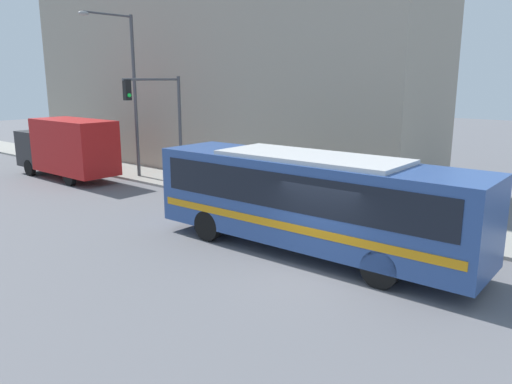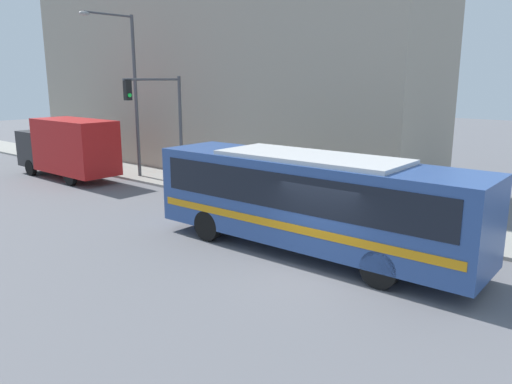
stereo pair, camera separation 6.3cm
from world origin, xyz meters
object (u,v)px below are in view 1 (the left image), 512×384
Objects in this scene: city_bus at (310,197)px; fire_hydrant at (265,193)px; traffic_light_pole at (162,113)px; parking_meter at (216,175)px; pedestrian_near_corner at (239,171)px; delivery_truck at (67,147)px; street_lamp at (128,83)px.

fire_hydrant is at bearing 50.65° from city_bus.
parking_meter is at bearing -69.23° from traffic_light_pole.
pedestrian_near_corner is at bearing 65.29° from fire_hydrant.
parking_meter is 0.69× the size of pedestrian_near_corner.
street_lamp is at bearing -51.53° from delivery_truck.
delivery_truck is 0.85× the size of street_lamp.
delivery_truck is at bearing 128.47° from street_lamp.
traffic_light_pole is at bearing -77.86° from delivery_truck.
street_lamp is (2.21, -2.78, 3.36)m from delivery_truck.
pedestrian_near_corner reaches higher than parking_meter.
delivery_truck is 9.11× the size of fire_hydrant.
traffic_light_pole is (1.38, -6.39, 2.04)m from delivery_truck.
fire_hydrant is at bearing -89.19° from street_lamp.
delivery_truck is 4.11× the size of pedestrian_near_corner.
traffic_light_pole is at bearing -103.00° from street_lamp.
delivery_truck is (1.48, 16.75, -0.06)m from city_bus.
street_lamp reaches higher than pedestrian_near_corner.
delivery_truck is 6.85m from traffic_light_pole.
fire_hydrant is 0.65× the size of parking_meter.
city_bus is 16.82m from delivery_truck.
traffic_light_pole is 0.63× the size of street_lamp.
delivery_truck is at bearing 83.96° from city_bus.
city_bus is 8.94m from pedestrian_near_corner.
traffic_light_pole reaches higher than pedestrian_near_corner.
delivery_truck reaches higher than pedestrian_near_corner.
pedestrian_near_corner is (3.51, -9.38, -0.74)m from delivery_truck.
pedestrian_near_corner reaches higher than fire_hydrant.
traffic_light_pole is 3.06× the size of pedestrian_near_corner.
street_lamp is 7.87m from pedestrian_near_corner.
traffic_light_pole is at bearing 99.89° from fire_hydrant.
delivery_truck reaches higher than fire_hydrant.
delivery_truck is at bearing 102.14° from traffic_light_pole.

